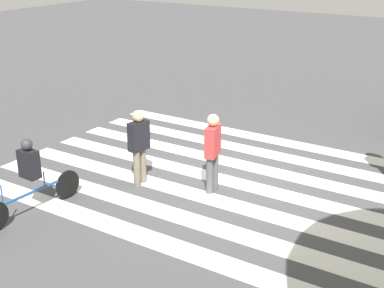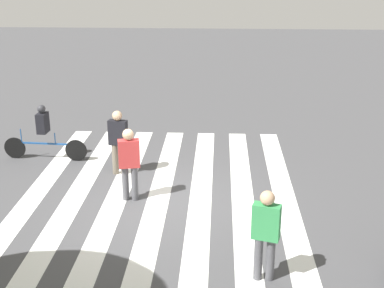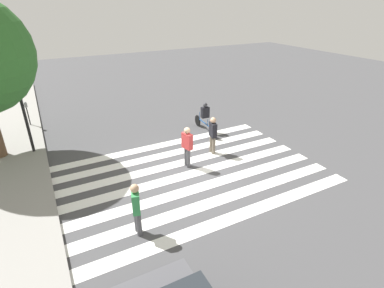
{
  "view_description": "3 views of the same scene",
  "coord_description": "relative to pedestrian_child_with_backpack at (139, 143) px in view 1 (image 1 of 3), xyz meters",
  "views": [
    {
      "loc": [
        9.61,
        5.12,
        5.01
      ],
      "look_at": [
        0.75,
        -0.52,
        1.02
      ],
      "focal_mm": 50.0,
      "sensor_mm": 36.0,
      "label": 1
    },
    {
      "loc": [
        -1.37,
        11.08,
        5.4
      ],
      "look_at": [
        -0.79,
        0.02,
        1.43
      ],
      "focal_mm": 50.0,
      "sensor_mm": 36.0,
      "label": 2
    },
    {
      "loc": [
        -8.97,
        4.77,
        6.22
      ],
      "look_at": [
        -0.14,
        0.11,
        1.39
      ],
      "focal_mm": 28.0,
      "sensor_mm": 36.0,
      "label": 3
    }
  ],
  "objects": [
    {
      "name": "ground_plane",
      "position": [
        -1.17,
        1.61,
        -0.96
      ],
      "size": [
        60.0,
        60.0,
        0.0
      ],
      "primitive_type": "plane",
      "color": "#444447"
    },
    {
      "name": "pedestrian_adult_blue_shirt",
      "position": [
        -0.53,
        1.53,
        0.02
      ],
      "size": [
        0.51,
        0.31,
        1.72
      ],
      "rotation": [
        0.0,
        0.0,
        0.21
      ],
      "color": "#4C4C51",
      "rests_on": "ground_plane"
    },
    {
      "name": "crosswalk_stripes",
      "position": [
        -1.17,
        1.61,
        -0.95
      ],
      "size": [
        6.41,
        10.0,
        0.01
      ],
      "color": "white",
      "rests_on": "ground_plane"
    },
    {
      "name": "pedestrian_child_with_backpack",
      "position": [
        0.0,
        0.0,
        0.0
      ],
      "size": [
        0.5,
        0.29,
        1.69
      ],
      "rotation": [
        0.0,
        0.0,
        -0.18
      ],
      "color": "#6B6051",
      "rests_on": "ground_plane"
    },
    {
      "name": "cyclist_far_lane",
      "position": [
        2.23,
        -0.9,
        -0.1
      ],
      "size": [
        2.35,
        0.41,
        1.57
      ],
      "rotation": [
        0.0,
        0.0,
        -0.06
      ],
      "color": "black",
      "rests_on": "ground_plane"
    }
  ]
}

